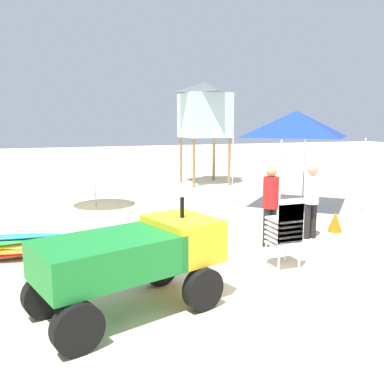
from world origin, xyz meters
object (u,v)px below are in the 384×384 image
object	(u,v)px
lifeguard_far_right	(311,197)
lifeguard_near_right	(270,201)
lifeguard_tower	(205,110)
traffic_cone_near	(335,222)
beach_umbrella_left	(94,163)
utility_cart	(134,256)
stacked_plastic_chairs	(287,228)
surfboard_pile	(2,248)
popup_canopy	(296,124)

from	to	relation	value
lifeguard_far_right	lifeguard_near_right	bearing A→B (deg)	-171.05
lifeguard_tower	traffic_cone_near	distance (m)	8.74
beach_umbrella_left	lifeguard_near_right	bearing A→B (deg)	-62.39
utility_cart	beach_umbrella_left	size ratio (longest dim) A/B	1.43
utility_cart	lifeguard_near_right	size ratio (longest dim) A/B	1.65
stacked_plastic_chairs	beach_umbrella_left	bearing A→B (deg)	109.45
utility_cart	traffic_cone_near	distance (m)	5.91
lifeguard_tower	lifeguard_far_right	bearing A→B (deg)	-96.61
stacked_plastic_chairs	beach_umbrella_left	distance (m)	7.15
stacked_plastic_chairs	lifeguard_tower	world-z (taller)	lifeguard_tower
beach_umbrella_left	stacked_plastic_chairs	bearing A→B (deg)	-70.55
stacked_plastic_chairs	traffic_cone_near	distance (m)	3.12
surfboard_pile	traffic_cone_near	world-z (taller)	same
lifeguard_far_right	beach_umbrella_left	distance (m)	6.61
surfboard_pile	popup_canopy	world-z (taller)	popup_canopy
stacked_plastic_chairs	traffic_cone_near	bearing A→B (deg)	34.37
surfboard_pile	traffic_cone_near	xyz separation A→B (m)	(7.26, -0.53, -0.00)
lifeguard_far_right	traffic_cone_near	bearing A→B (deg)	15.84
lifeguard_near_right	beach_umbrella_left	bearing A→B (deg)	117.61
utility_cart	surfboard_pile	xyz separation A→B (m)	(-1.87, 2.89, -0.54)
lifeguard_near_right	lifeguard_far_right	size ratio (longest dim) A/B	1.03
lifeguard_far_right	beach_umbrella_left	world-z (taller)	beach_umbrella_left
stacked_plastic_chairs	beach_umbrella_left	xyz separation A→B (m)	(-2.37, 6.72, 0.61)
lifeguard_tower	traffic_cone_near	bearing A→B (deg)	-90.50
lifeguard_far_right	lifeguard_tower	size ratio (longest dim) A/B	0.39
utility_cart	surfboard_pile	distance (m)	3.49
utility_cart	lifeguard_near_right	world-z (taller)	lifeguard_near_right
utility_cart	lifeguard_far_right	bearing A→B (deg)	25.22
surfboard_pile	traffic_cone_near	size ratio (longest dim) A/B	5.52
utility_cart	stacked_plastic_chairs	world-z (taller)	utility_cart
surfboard_pile	beach_umbrella_left	bearing A→B (deg)	62.27
stacked_plastic_chairs	lifeguard_tower	xyz separation A→B (m)	(2.61, 10.00, 2.34)
popup_canopy	beach_umbrella_left	world-z (taller)	popup_canopy
traffic_cone_near	popup_canopy	bearing A→B (deg)	75.95
lifeguard_far_right	traffic_cone_near	distance (m)	1.18
utility_cart	surfboard_pile	bearing A→B (deg)	122.88
utility_cart	stacked_plastic_chairs	bearing A→B (deg)	12.45
lifeguard_near_right	beach_umbrella_left	world-z (taller)	same
utility_cart	beach_umbrella_left	xyz separation A→B (m)	(0.47, 7.35, 0.57)
lifeguard_tower	beach_umbrella_left	distance (m)	6.21
lifeguard_far_right	beach_umbrella_left	xyz separation A→B (m)	(-4.00, 5.24, 0.41)
surfboard_pile	lifeguard_far_right	distance (m)	6.43
lifeguard_near_right	lifeguard_tower	distance (m)	9.21
traffic_cone_near	surfboard_pile	bearing A→B (deg)	175.83
lifeguard_near_right	beach_umbrella_left	xyz separation A→B (m)	(-2.84, 5.43, 0.38)
surfboard_pile	lifeguard_tower	distance (m)	11.03
lifeguard_near_right	beach_umbrella_left	distance (m)	6.14
stacked_plastic_chairs	surfboard_pile	xyz separation A→B (m)	(-4.72, 2.27, -0.50)
lifeguard_near_right	traffic_cone_near	world-z (taller)	lifeguard_near_right
utility_cart	lifeguard_tower	size ratio (longest dim) A/B	0.66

